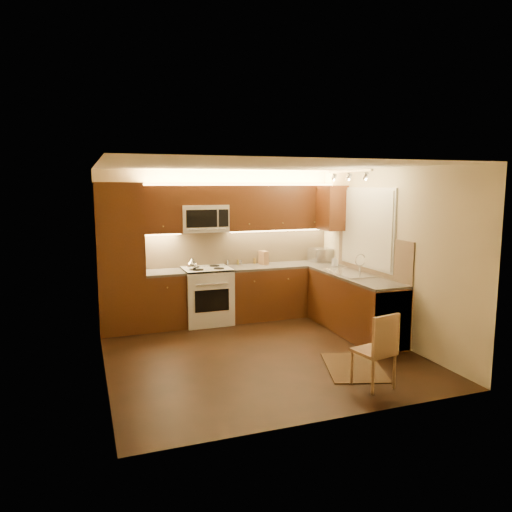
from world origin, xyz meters
name	(u,v)px	position (x,y,z in m)	size (l,w,h in m)	color
floor	(259,353)	(0.00, 0.00, 0.00)	(4.00, 4.00, 0.01)	black
ceiling	(260,166)	(0.00, 0.00, 2.50)	(4.00, 4.00, 0.01)	beige
wall_back	(219,245)	(0.00, 2.00, 1.25)	(4.00, 0.01, 2.50)	beige
wall_front	(334,294)	(0.00, -2.00, 1.25)	(4.00, 0.01, 2.50)	beige
wall_left	(101,271)	(-2.00, 0.00, 1.25)	(0.01, 4.00, 2.50)	beige
wall_right	(388,255)	(2.00, 0.00, 1.25)	(0.01, 4.00, 2.50)	beige
pantry	(120,258)	(-1.65, 1.70, 1.15)	(0.70, 0.60, 2.30)	#43260E
base_cab_back_left	(165,300)	(-0.99, 1.70, 0.43)	(0.62, 0.60, 0.86)	#43260E
counter_back_left	(164,273)	(-0.99, 1.70, 0.88)	(0.62, 0.60, 0.04)	#353230
base_cab_back_right	(282,291)	(1.04, 1.70, 0.43)	(1.92, 0.60, 0.86)	#43260E
counter_back_right	(282,266)	(1.04, 1.70, 0.88)	(1.92, 0.60, 0.04)	#353230
base_cab_right	(354,305)	(1.70, 0.40, 0.43)	(0.60, 2.00, 0.86)	#43260E
counter_right	(355,276)	(1.70, 0.40, 0.88)	(0.60, 2.00, 0.04)	#353230
dishwasher	(380,317)	(1.70, -0.30, 0.43)	(0.58, 0.60, 0.84)	silver
backsplash_back	(239,247)	(0.35, 1.99, 1.20)	(3.30, 0.02, 0.60)	tan
backsplash_right	(372,255)	(1.99, 0.40, 1.20)	(0.02, 2.00, 0.60)	tan
upper_cab_back_left	(161,209)	(-0.99, 1.82, 1.88)	(0.62, 0.35, 0.75)	#43260E
upper_cab_back_right	(279,207)	(1.04, 1.82, 1.88)	(1.92, 0.35, 0.75)	#43260E
upper_cab_bridge	(203,195)	(-0.30, 1.82, 2.09)	(0.76, 0.35, 0.31)	#43260E
upper_cab_right_corner	(332,208)	(1.82, 1.40, 1.88)	(0.35, 0.50, 0.75)	#43260E
stove	(207,296)	(-0.30, 1.68, 0.46)	(0.76, 0.65, 0.92)	silver
microwave	(204,218)	(-0.30, 1.81, 1.72)	(0.76, 0.38, 0.44)	silver
window_frame	(367,228)	(1.99, 0.55, 1.60)	(0.03, 1.44, 1.24)	silver
window_blinds	(366,228)	(1.97, 0.55, 1.60)	(0.02, 1.36, 1.16)	silver
sink	(350,269)	(1.70, 0.55, 0.98)	(0.52, 0.86, 0.15)	silver
faucet	(360,263)	(1.88, 0.55, 1.05)	(0.20, 0.04, 0.30)	silver
track_light_bar	(349,171)	(1.55, 0.40, 2.46)	(0.04, 1.20, 0.03)	silver
kettle	(192,264)	(-0.56, 1.58, 1.02)	(0.16, 0.16, 0.19)	silver
toaster_oven	(321,255)	(1.82, 1.74, 1.02)	(0.40, 0.30, 0.24)	silver
knife_block	(264,258)	(0.75, 1.81, 1.02)	(0.11, 0.17, 0.23)	olive
spice_jar_a	(241,263)	(0.33, 1.83, 0.95)	(0.05, 0.05, 0.10)	silver
spice_jar_b	(238,262)	(0.33, 1.94, 0.94)	(0.04, 0.04, 0.08)	olive
spice_jar_c	(228,262)	(0.14, 1.94, 0.95)	(0.04, 0.04, 0.10)	silver
spice_jar_d	(255,261)	(0.63, 1.94, 0.95)	(0.04, 0.04, 0.10)	olive
soap_bottle	(335,261)	(1.83, 1.26, 0.99)	(0.08, 0.08, 0.18)	silver
rug	(354,367)	(0.92, -0.90, 0.01)	(0.67, 1.01, 0.01)	black
dining_chair	(374,349)	(0.83, -1.46, 0.43)	(0.38, 0.38, 0.87)	olive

